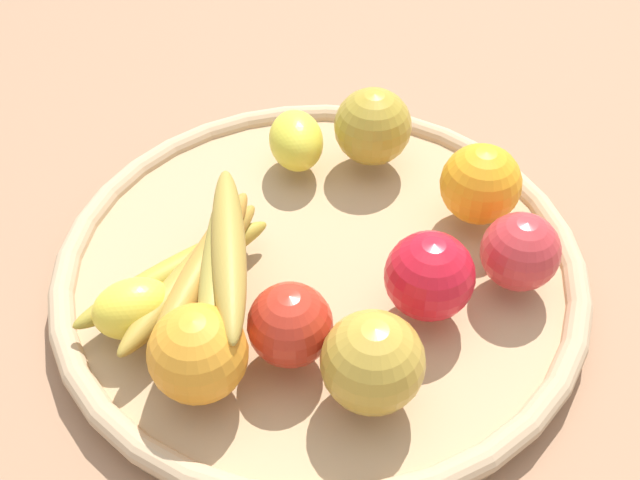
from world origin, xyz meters
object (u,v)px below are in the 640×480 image
Objects in this scene: banana_bunch at (203,265)px; lemon_0 at (134,308)px; apple_0 at (373,362)px; orange_0 at (481,184)px; apple_3 at (373,127)px; apple_1 at (520,252)px; apple_2 at (290,325)px; orange_1 at (198,354)px; lemon_1 at (296,141)px; apple_4 at (429,276)px.

lemon_0 is (-0.06, -0.00, -0.01)m from banana_bunch.
apple_0 is 0.22m from orange_0.
apple_3 reaches higher than apple_1.
orange_0 reaches higher than apple_2.
apple_2 is 0.07m from orange_1.
lemon_1 is 1.08× the size of apple_2.
apple_2 is (0.09, -0.08, 0.01)m from lemon_0.
apple_1 is at bearing -27.71° from banana_bunch.
lemon_1 is at bearing 88.37° from apple_4.
apple_0 reaches higher than apple_2.
lemon_0 is 0.85× the size of apple_0.
apple_0 is 1.16× the size of apple_2.
apple_2 is (-0.19, -0.16, -0.00)m from apple_3.
apple_0 is at bearing -50.71° from lemon_0.
orange_0 is at bearing -7.15° from lemon_0.
banana_bunch is 2.61× the size of orange_0.
apple_4 and orange_0 have the same top height.
orange_0 is at bearing 11.47° from apple_2.
orange_1 is at bearing 172.49° from apple_2.
orange_1 is at bearing -149.28° from apple_3.
orange_0 is at bearing 30.98° from apple_4.
banana_bunch is at bearing -143.74° from lemon_1.
banana_bunch is 0.16m from apple_0.
apple_1 is at bearing -10.90° from apple_4.
apple_4 is 0.95× the size of apple_0.
orange_1 is at bearing -118.75° from banana_bunch.
apple_0 reaches higher than orange_1.
banana_bunch is 0.06m from lemon_0.
apple_1 is at bearing -71.93° from lemon_1.
apple_4 is at bearing -8.45° from orange_1.
apple_4 is 0.18m from banana_bunch.
orange_0 is at bearing 72.84° from apple_1.
lemon_0 is 0.12m from apple_2.
orange_0 is at bearing -56.62° from lemon_1.
lemon_0 is 0.31m from apple_1.
apple_1 is at bearing -9.20° from orange_1.
lemon_0 is at bearing -152.29° from lemon_1.
apple_4 is 1.00× the size of orange_0.
apple_0 reaches higher than apple_4.
apple_0 is at bearing -150.38° from orange_0.
lemon_0 is 0.99× the size of apple_1.
apple_4 is at bearing -26.39° from lemon_0.
orange_1 is (-0.07, 0.01, 0.00)m from apple_2.
banana_bunch reaches higher than apple_2.
apple_2 is (-0.12, -0.20, 0.01)m from lemon_1.
banana_bunch is at bearing -160.22° from apple_3.
lemon_1 reaches higher than lemon_0.
apple_4 is at bearing -9.03° from apple_2.
apple_3 reaches higher than lemon_1.
lemon_0 is at bearing -179.31° from banana_bunch.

